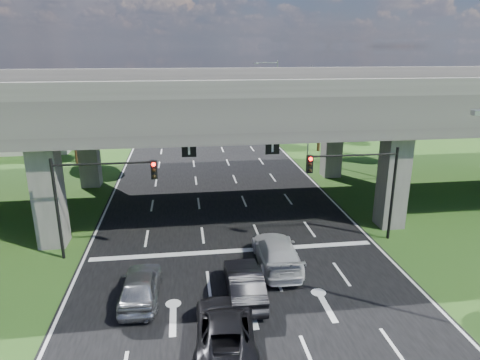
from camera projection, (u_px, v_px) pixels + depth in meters
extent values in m
plane|color=#254E19|center=(243.00, 281.00, 22.46)|extent=(160.00, 160.00, 0.00)
cube|color=black|center=(224.00, 212.00, 31.91)|extent=(18.00, 120.00, 0.03)
cube|color=#3B3936|center=(220.00, 101.00, 31.42)|extent=(80.00, 15.00, 2.00)
cube|color=#5E5C57|center=(231.00, 89.00, 24.11)|extent=(80.00, 0.50, 1.00)
cube|color=#5E5C57|center=(212.00, 74.00, 37.82)|extent=(80.00, 0.50, 1.00)
cube|color=#5E5C57|center=(48.00, 191.00, 25.67)|extent=(1.60, 1.60, 7.00)
cube|color=#5E5C57|center=(88.00, 147.00, 37.02)|extent=(1.60, 1.60, 7.00)
cube|color=#5E5C57|center=(393.00, 177.00, 28.50)|extent=(1.60, 1.60, 7.00)
cube|color=#5E5C57|center=(332.00, 140.00, 39.85)|extent=(1.60, 1.60, 7.00)
cube|color=black|center=(189.00, 150.00, 25.07)|extent=(0.85, 0.06, 0.85)
cube|color=black|center=(272.00, 147.00, 25.71)|extent=(0.85, 0.06, 0.85)
cylinder|color=black|center=(393.00, 194.00, 26.63)|extent=(0.18, 0.18, 6.00)
cylinder|color=black|center=(354.00, 155.00, 25.50)|extent=(5.50, 0.12, 0.12)
cube|color=black|center=(310.00, 164.00, 25.09)|extent=(0.35, 0.28, 1.05)
sphere|color=#FF0C05|center=(311.00, 159.00, 24.84)|extent=(0.22, 0.22, 0.22)
cylinder|color=black|center=(57.00, 210.00, 24.06)|extent=(0.18, 0.18, 6.00)
cylinder|color=black|center=(103.00, 164.00, 23.64)|extent=(5.50, 0.12, 0.12)
cube|color=black|center=(154.00, 170.00, 23.94)|extent=(0.35, 0.28, 1.05)
sphere|color=#FF0C05|center=(154.00, 164.00, 23.68)|extent=(0.22, 0.22, 0.22)
cylinder|color=gray|center=(309.00, 114.00, 45.01)|extent=(0.16, 0.16, 10.00)
cylinder|color=gray|center=(297.00, 68.00, 43.41)|extent=(3.00, 0.10, 0.10)
cube|color=gray|center=(283.00, 69.00, 43.25)|extent=(0.60, 0.25, 0.18)
cylinder|color=gray|center=(277.00, 97.00, 60.14)|extent=(0.16, 0.16, 10.00)
cylinder|color=gray|center=(267.00, 63.00, 58.54)|extent=(3.00, 0.10, 0.10)
cube|color=gray|center=(256.00, 63.00, 58.38)|extent=(0.60, 0.25, 0.18)
cylinder|color=black|center=(76.00, 148.00, 44.75)|extent=(0.36, 0.36, 3.30)
sphere|color=#154F16|center=(72.00, 119.00, 43.86)|extent=(4.50, 4.50, 4.50)
sphere|color=#154F16|center=(74.00, 107.00, 43.22)|extent=(3.60, 3.60, 3.60)
sphere|color=#154F16|center=(71.00, 127.00, 44.47)|extent=(3.30, 3.30, 3.30)
cylinder|color=black|center=(65.00, 136.00, 52.00)|extent=(0.36, 0.36, 2.86)
sphere|color=#154F16|center=(63.00, 114.00, 51.22)|extent=(3.90, 3.90, 3.90)
sphere|color=#154F16|center=(64.00, 105.00, 50.64)|extent=(3.12, 3.12, 3.12)
sphere|color=#154F16|center=(62.00, 120.00, 51.79)|extent=(2.86, 2.86, 2.86)
cylinder|color=black|center=(109.00, 121.00, 59.98)|extent=(0.36, 0.36, 3.52)
sphere|color=#154F16|center=(107.00, 98.00, 59.02)|extent=(4.80, 4.80, 4.80)
sphere|color=#154F16|center=(109.00, 88.00, 58.36)|extent=(3.84, 3.84, 3.84)
sphere|color=#154F16|center=(106.00, 105.00, 59.65)|extent=(3.52, 3.52, 3.52)
cylinder|color=black|center=(319.00, 138.00, 50.15)|extent=(0.36, 0.36, 3.08)
sphere|color=#154F16|center=(320.00, 114.00, 49.31)|extent=(4.20, 4.20, 4.20)
sphere|color=#154F16|center=(325.00, 103.00, 48.70)|extent=(3.36, 3.36, 3.36)
sphere|color=#154F16|center=(316.00, 121.00, 49.90)|extent=(3.08, 3.08, 3.08)
cylinder|color=black|center=(322.00, 126.00, 58.13)|extent=(0.36, 0.36, 2.86)
sphere|color=#154F16|center=(323.00, 107.00, 57.35)|extent=(3.90, 3.90, 3.90)
sphere|color=#154F16|center=(327.00, 98.00, 56.77)|extent=(3.12, 3.12, 3.12)
sphere|color=#154F16|center=(320.00, 113.00, 57.93)|extent=(2.86, 2.86, 2.86)
cylinder|color=black|center=(280.00, 116.00, 65.12)|extent=(0.36, 0.36, 3.30)
sphere|color=#154F16|center=(281.00, 96.00, 64.22)|extent=(4.50, 4.50, 4.50)
sphere|color=#154F16|center=(284.00, 87.00, 63.58)|extent=(3.60, 3.60, 3.60)
sphere|color=#154F16|center=(278.00, 102.00, 64.83)|extent=(3.30, 3.30, 3.30)
imported|color=#95979C|center=(141.00, 285.00, 20.57)|extent=(1.99, 4.63, 1.56)
imported|color=black|center=(244.00, 283.00, 20.80)|extent=(1.73, 4.79, 1.57)
imported|color=#B6B6B6|center=(277.00, 252.00, 23.79)|extent=(2.48, 5.68, 1.63)
imported|color=black|center=(225.00, 329.00, 17.47)|extent=(2.87, 5.52, 1.48)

